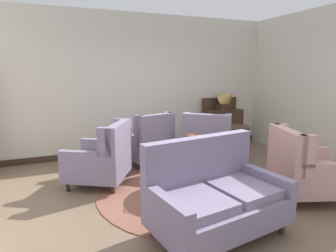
{
  "coord_description": "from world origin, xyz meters",
  "views": [
    {
      "loc": [
        -1.8,
        -3.31,
        1.76
      ],
      "look_at": [
        -0.07,
        0.98,
        0.87
      ],
      "focal_mm": 30.62,
      "sensor_mm": 36.0,
      "label": 1
    }
  ],
  "objects_px": {
    "porcelain_vase": "(192,149)",
    "armchair_far_left": "(103,158)",
    "coffee_table": "(193,164)",
    "settee": "(215,197)",
    "armchair_near_window": "(208,144)",
    "armchair_near_sideboard": "(148,143)",
    "sideboard": "(222,125)",
    "gramophone": "(227,99)",
    "armchair_beside_settee": "(305,170)",
    "side_table": "(235,140)"
  },
  "relations": [
    {
      "from": "porcelain_vase",
      "to": "armchair_far_left",
      "type": "bearing_deg",
      "value": 144.6
    },
    {
      "from": "coffee_table",
      "to": "armchair_far_left",
      "type": "bearing_deg",
      "value": 145.78
    },
    {
      "from": "settee",
      "to": "armchair_near_window",
      "type": "bearing_deg",
      "value": 53.14
    },
    {
      "from": "armchair_near_sideboard",
      "to": "coffee_table",
      "type": "bearing_deg",
      "value": 82.62
    },
    {
      "from": "coffee_table",
      "to": "sideboard",
      "type": "height_order",
      "value": "sideboard"
    },
    {
      "from": "armchair_near_window",
      "to": "sideboard",
      "type": "relative_size",
      "value": 1.06
    },
    {
      "from": "sideboard",
      "to": "gramophone",
      "type": "distance_m",
      "value": 0.64
    },
    {
      "from": "porcelain_vase",
      "to": "gramophone",
      "type": "xyz_separation_m",
      "value": [
        1.89,
        2.02,
        0.47
      ]
    },
    {
      "from": "porcelain_vase",
      "to": "gramophone",
      "type": "height_order",
      "value": "gramophone"
    },
    {
      "from": "armchair_far_left",
      "to": "gramophone",
      "type": "height_order",
      "value": "gramophone"
    },
    {
      "from": "settee",
      "to": "armchair_near_window",
      "type": "xyz_separation_m",
      "value": [
        1.03,
        1.96,
        0.01
      ]
    },
    {
      "from": "armchair_near_window",
      "to": "gramophone",
      "type": "xyz_separation_m",
      "value": [
        1.1,
        1.09,
        0.71
      ]
    },
    {
      "from": "porcelain_vase",
      "to": "armchair_near_sideboard",
      "type": "xyz_separation_m",
      "value": [
        -0.2,
        1.44,
        -0.24
      ]
    },
    {
      "from": "sideboard",
      "to": "armchair_near_window",
      "type": "bearing_deg",
      "value": -131.71
    },
    {
      "from": "armchair_far_left",
      "to": "gramophone",
      "type": "distance_m",
      "value": 3.35
    },
    {
      "from": "sideboard",
      "to": "gramophone",
      "type": "xyz_separation_m",
      "value": [
        0.05,
        -0.09,
        0.63
      ]
    },
    {
      "from": "armchair_near_window",
      "to": "porcelain_vase",
      "type": "bearing_deg",
      "value": 87.22
    },
    {
      "from": "porcelain_vase",
      "to": "settee",
      "type": "bearing_deg",
      "value": -103.07
    },
    {
      "from": "armchair_far_left",
      "to": "sideboard",
      "type": "height_order",
      "value": "sideboard"
    },
    {
      "from": "armchair_near_window",
      "to": "sideboard",
      "type": "xyz_separation_m",
      "value": [
        1.05,
        1.18,
        0.08
      ]
    },
    {
      "from": "armchair_beside_settee",
      "to": "armchair_near_window",
      "type": "bearing_deg",
      "value": 37.84
    },
    {
      "from": "side_table",
      "to": "armchair_near_window",
      "type": "bearing_deg",
      "value": -167.37
    },
    {
      "from": "coffee_table",
      "to": "gramophone",
      "type": "relative_size",
      "value": 1.83
    },
    {
      "from": "porcelain_vase",
      "to": "sideboard",
      "type": "distance_m",
      "value": 2.81
    },
    {
      "from": "gramophone",
      "to": "coffee_table",
      "type": "bearing_deg",
      "value": -132.94
    },
    {
      "from": "armchair_beside_settee",
      "to": "coffee_table",
      "type": "bearing_deg",
      "value": 79.29
    },
    {
      "from": "side_table",
      "to": "gramophone",
      "type": "xyz_separation_m",
      "value": [
        0.39,
        0.93,
        0.72
      ]
    },
    {
      "from": "settee",
      "to": "coffee_table",
      "type": "bearing_deg",
      "value": 66.48
    },
    {
      "from": "armchair_far_left",
      "to": "sideboard",
      "type": "bearing_deg",
      "value": 143.6
    },
    {
      "from": "coffee_table",
      "to": "side_table",
      "type": "relative_size",
      "value": 1.45
    },
    {
      "from": "settee",
      "to": "armchair_far_left",
      "type": "relative_size",
      "value": 1.34
    },
    {
      "from": "armchair_beside_settee",
      "to": "armchair_near_sideboard",
      "type": "height_order",
      "value": "armchair_near_sideboard"
    },
    {
      "from": "porcelain_vase",
      "to": "gramophone",
      "type": "distance_m",
      "value": 2.81
    },
    {
      "from": "settee",
      "to": "side_table",
      "type": "height_order",
      "value": "settee"
    },
    {
      "from": "coffee_table",
      "to": "gramophone",
      "type": "xyz_separation_m",
      "value": [
        1.86,
        2.0,
        0.7
      ]
    },
    {
      "from": "armchair_near_sideboard",
      "to": "gramophone",
      "type": "distance_m",
      "value": 2.28
    },
    {
      "from": "coffee_table",
      "to": "armchair_near_sideboard",
      "type": "height_order",
      "value": "armchair_near_sideboard"
    },
    {
      "from": "coffee_table",
      "to": "armchair_far_left",
      "type": "height_order",
      "value": "armchair_far_left"
    },
    {
      "from": "coffee_table",
      "to": "sideboard",
      "type": "bearing_deg",
      "value": 49.1
    },
    {
      "from": "armchair_beside_settee",
      "to": "gramophone",
      "type": "xyz_separation_m",
      "value": [
        0.52,
        2.76,
        0.72
      ]
    },
    {
      "from": "armchair_beside_settee",
      "to": "armchair_far_left",
      "type": "height_order",
      "value": "armchair_beside_settee"
    },
    {
      "from": "armchair_near_sideboard",
      "to": "gramophone",
      "type": "bearing_deg",
      "value": 179.14
    },
    {
      "from": "armchair_far_left",
      "to": "gramophone",
      "type": "bearing_deg",
      "value": 141.78
    },
    {
      "from": "side_table",
      "to": "gramophone",
      "type": "bearing_deg",
      "value": 67.27
    },
    {
      "from": "side_table",
      "to": "sideboard",
      "type": "relative_size",
      "value": 0.6
    },
    {
      "from": "coffee_table",
      "to": "settee",
      "type": "relative_size",
      "value": 0.63
    },
    {
      "from": "armchair_far_left",
      "to": "side_table",
      "type": "bearing_deg",
      "value": 126.11
    },
    {
      "from": "gramophone",
      "to": "sideboard",
      "type": "bearing_deg",
      "value": 118.33
    },
    {
      "from": "armchair_near_window",
      "to": "gramophone",
      "type": "bearing_deg",
      "value": -97.66
    },
    {
      "from": "porcelain_vase",
      "to": "side_table",
      "type": "xyz_separation_m",
      "value": [
        1.51,
        1.09,
        -0.25
      ]
    }
  ]
}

